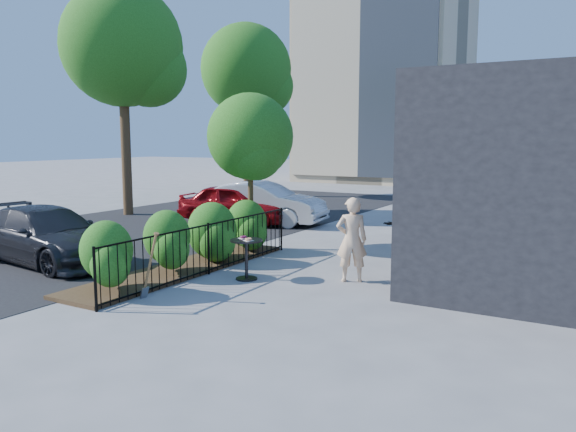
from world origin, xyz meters
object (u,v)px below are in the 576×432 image
Objects in this scene: patio_tree at (251,142)px; street_tree_near at (123,53)px; street_tree_far at (247,75)px; woman at (352,240)px; cafe_table at (246,252)px; car_silver at (262,203)px; car_darkgrey at (47,235)px; shovel at (149,269)px; car_red at (236,204)px.

patio_tree is 8.92m from street_tree_near.
street_tree_far is 17.95m from woman.
street_tree_far is at bearing 124.51° from patio_tree.
patio_tree reaches higher than cafe_table.
street_tree_far is 17.62m from cafe_table.
car_darkgrey is at bearing 164.68° from car_silver.
street_tree_near is 6.60× the size of shovel.
car_silver is (0.80, 0.38, 0.03)m from car_red.
street_tree_far is 10.62m from car_silver.
woman reaches higher than car_darkgrey.
car_silver reaches higher than shovel.
car_red is at bearing 108.05° from car_silver.
car_silver is (-3.80, 6.55, 0.14)m from cafe_table.
car_silver is at bearing 119.07° from patio_tree.
street_tree_far is at bearing 23.64° from car_red.
patio_tree is 4.44m from woman.
car_silver reaches higher than car_red.
street_tree_near is 4.88× the size of woman.
woman is (3.58, -1.81, -1.91)m from patio_tree.
patio_tree is 3.14× the size of shovel.
woman reaches higher than shovel.
cafe_table is (1.67, -2.73, -2.19)m from patio_tree.
street_tree_near reaches higher than car_red.
street_tree_far is at bearing 22.94° from car_darkgrey.
car_silver is (-2.12, 3.82, -2.06)m from patio_tree.
car_red is at bearing 130.40° from patio_tree.
car_red is 0.89m from car_silver.
woman is 7.03m from car_darkgrey.
woman is at bearing -136.83° from car_red.
shovel is 9.14m from car_silver.
shovel is 0.29× the size of car_silver.
woman is 3.95m from shovel.
woman is 0.40× the size of car_silver.
street_tree_near is 9.79m from car_darkgrey.
street_tree_far reaches higher than cafe_table.
woman is 8.01m from car_silver.
patio_tree is 5.35m from shovel.
patio_tree is 4.83m from car_silver.
car_darkgrey is (4.51, -6.91, -5.27)m from street_tree_near.
street_tree_far is (0.00, 8.00, 0.00)m from street_tree_near.
street_tree_near is 7.10m from car_red.
car_darkgrey is at bearing 169.98° from car_red.
car_darkgrey is (-6.76, -1.90, -0.21)m from woman.
woman is at bearing 48.84° from shovel.
car_darkgrey is at bearing -168.58° from cafe_table.
street_tree_far reaches higher than car_darkgrey.
car_silver is at bearing -52.92° from street_tree_far.
street_tree_near is at bearing 39.26° from car_darkgrey.
patio_tree reaches higher than car_red.
woman is at bearing -23.94° from street_tree_near.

